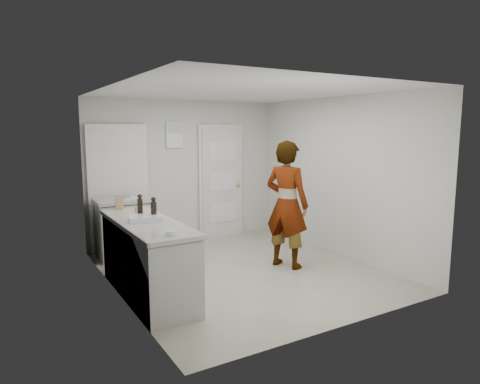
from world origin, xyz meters
TOP-DOWN VIEW (x-y plane):
  - ground at (0.00, 0.00)m, footprint 4.00×4.00m
  - room_shell at (-0.17, 1.95)m, footprint 4.00×4.00m
  - main_counter at (-1.45, -0.20)m, footprint 0.64×1.96m
  - side_counter at (-1.25, 1.55)m, footprint 0.84×0.61m
  - person at (0.66, -0.13)m, footprint 0.67×0.79m
  - cake_mix_box at (-1.53, 0.67)m, footprint 0.10×0.05m
  - spice_jar at (-1.39, 0.38)m, footprint 0.05×0.05m
  - oil_cruet_a at (-1.34, -0.17)m, footprint 0.07×0.07m
  - oil_cruet_b at (-1.46, 0.01)m, footprint 0.07×0.07m
  - baking_dish at (-1.47, -0.20)m, footprint 0.42×0.33m
  - egg_bowl at (-1.45, -0.99)m, footprint 0.13×0.13m
  - papers at (-1.14, 1.59)m, footprint 0.27×0.32m

SIDE VIEW (x-z plane):
  - ground at x=0.00m, z-range 0.00..0.00m
  - main_counter at x=-1.45m, z-range -0.04..0.89m
  - side_counter at x=-1.25m, z-range -0.03..0.89m
  - person at x=0.66m, z-range 0.00..1.84m
  - papers at x=-1.14m, z-range 0.93..0.93m
  - egg_bowl at x=-1.45m, z-range 0.93..0.97m
  - baking_dish at x=-1.47m, z-range 0.92..0.99m
  - spice_jar at x=-1.39m, z-range 0.93..1.00m
  - cake_mix_box at x=-1.53m, z-range 0.93..1.08m
  - room_shell at x=-0.17m, z-range -0.98..3.02m
  - oil_cruet_a at x=-1.34m, z-range 0.92..1.19m
  - oil_cruet_b at x=-1.46m, z-range 0.92..1.21m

